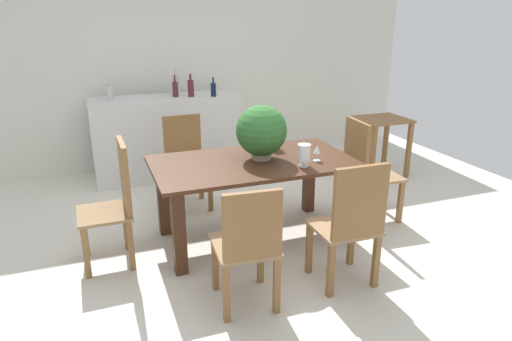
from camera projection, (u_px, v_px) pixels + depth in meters
The scene contains 19 objects.
ground_plane at pixel (256, 240), 4.12m from camera, with size 7.04×7.04×0.00m, color silver.
back_wall at pixel (187, 66), 6.00m from camera, with size 6.40×0.10×2.60m, color silver.
dining_table at pixel (253, 175), 3.99m from camera, with size 1.74×0.99×0.74m.
chair_near_right at pixel (351, 221), 3.26m from camera, with size 0.46×0.43×0.99m.
chair_far_left at pixel (185, 157), 4.76m from camera, with size 0.44×0.45×0.95m.
chair_head_end at pixel (116, 198), 3.62m from camera, with size 0.42×0.45×1.02m.
chair_near_left at pixel (248, 243), 3.01m from camera, with size 0.46×0.50×0.92m.
chair_foot_end at pixel (365, 166), 4.40m from camera, with size 0.50×0.50×1.01m.
flower_centerpiece at pixel (261, 131), 3.91m from camera, with size 0.44×0.44×0.48m.
crystal_vase_left at pixel (304, 153), 3.76m from camera, with size 0.11×0.11×0.19m.
crystal_vase_center_near at pixel (273, 136), 4.29m from camera, with size 0.11×0.11×0.20m.
wine_glass at pixel (317, 150), 3.91m from camera, with size 0.06×0.06×0.14m.
kitchen_counter at pixel (167, 137), 5.63m from camera, with size 1.76×0.60×1.00m, color silver.
wine_bottle_amber at pixel (110, 93), 5.20m from camera, with size 0.07×0.07×0.24m.
wine_bottle_tall at pixel (191, 88), 5.46m from camera, with size 0.07×0.07×0.27m.
wine_bottle_dark at pixel (176, 85), 5.56m from camera, with size 0.08×0.08×0.32m.
wine_bottle_green at pixel (175, 89), 5.46m from camera, with size 0.07×0.07×0.26m.
wine_bottle_clear at pixel (213, 89), 5.49m from camera, with size 0.07×0.07×0.23m.
side_table at pixel (381, 132), 5.66m from camera, with size 0.60×0.55×0.73m.
Camera 1 is at (-1.29, -3.45, 1.95)m, focal length 31.79 mm.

